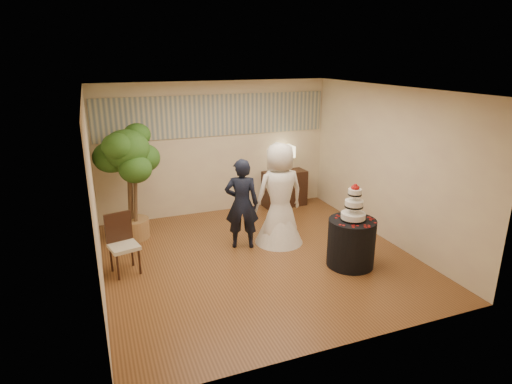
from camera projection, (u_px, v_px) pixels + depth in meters
name	position (u px, v px, depth m)	size (l,w,h in m)	color
floor	(259.00, 258.00, 7.28)	(5.00, 5.00, 0.00)	brown
ceiling	(259.00, 90.00, 6.42)	(5.00, 5.00, 0.00)	white
wall_back	(216.00, 149.00, 9.07)	(5.00, 0.06, 2.80)	beige
wall_front	(343.00, 239.00, 4.63)	(5.00, 0.06, 2.80)	beige
wall_left	(94.00, 197.00, 6.00)	(0.06, 5.00, 2.80)	beige
wall_right	(388.00, 165.00, 7.71)	(0.06, 5.00, 2.80)	beige
mural_border	(215.00, 116.00, 8.84)	(4.90, 0.02, 0.85)	gray
groom	(242.00, 204.00, 7.48)	(0.59, 0.39, 1.62)	black
bride	(280.00, 194.00, 7.63)	(0.91, 0.88, 1.86)	white
cake_table	(351.00, 243.00, 6.93)	(0.76, 0.76, 0.79)	black
wedding_cake	(354.00, 202.00, 6.71)	(0.39, 0.39, 0.60)	white
console	(284.00, 189.00, 9.70)	(0.97, 0.43, 0.81)	black
table_lamp	(285.00, 159.00, 9.48)	(0.34, 0.34, 0.58)	beige
ficus_tree	(129.00, 183.00, 7.76)	(1.03, 1.03, 2.17)	#2B571B
side_chair	(124.00, 245.00, 6.65)	(0.44, 0.46, 0.96)	black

